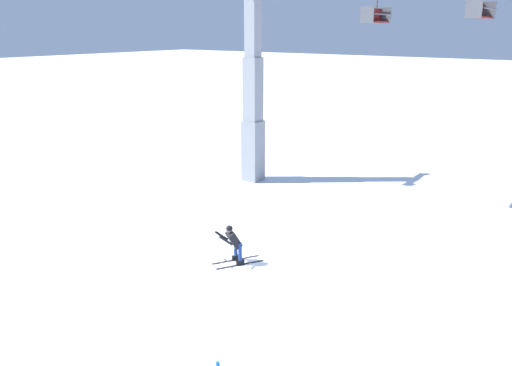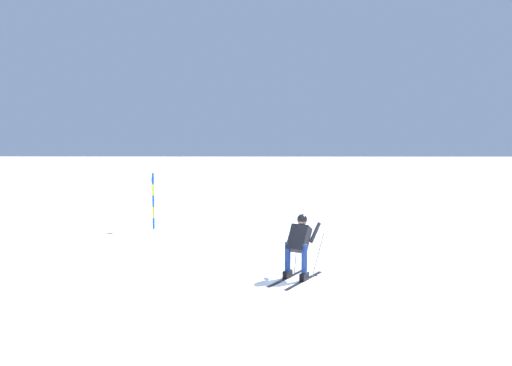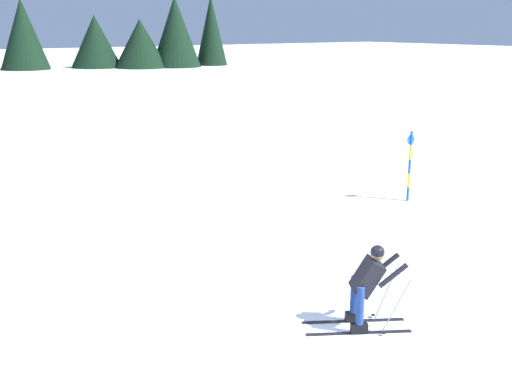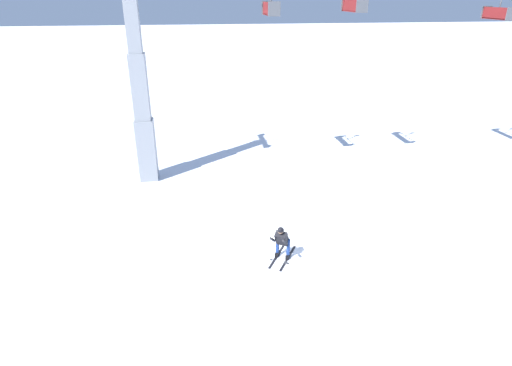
# 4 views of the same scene
# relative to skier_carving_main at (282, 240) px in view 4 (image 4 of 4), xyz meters

# --- Properties ---
(ground_plane) EXTENTS (260.00, 260.00, 0.00)m
(ground_plane) POSITION_rel_skier_carving_main_xyz_m (-0.21, 1.28, -0.82)
(ground_plane) COLOR white
(skier_carving_main) EXTENTS (1.36, 1.77, 1.57)m
(skier_carving_main) POSITION_rel_skier_carving_main_xyz_m (0.00, 0.00, 0.00)
(skier_carving_main) COLOR black
(skier_carving_main) RESTS_ON ground_plane
(lift_tower_near) EXTENTS (0.92, 2.85, 10.20)m
(lift_tower_near) POSITION_rel_skier_carving_main_xyz_m (-5.39, 8.37, 3.36)
(lift_tower_near) COLOR gray
(lift_tower_near) RESTS_ON ground_plane
(chairlift_seat_nearest) EXTENTS (0.61, 1.84, 2.08)m
(chairlift_seat_nearest) POSITION_rel_skier_carving_main_xyz_m (0.95, 8.37, 7.54)
(chairlift_seat_nearest) COLOR black
(chairlift_seat_second) EXTENTS (0.61, 2.15, 1.94)m
(chairlift_seat_second) POSITION_rel_skier_carving_main_xyz_m (5.05, 8.37, 7.65)
(chairlift_seat_second) COLOR black
(chairlift_seat_middle) EXTENTS (0.61, 2.00, 2.35)m
(chairlift_seat_middle) POSITION_rel_skier_carving_main_xyz_m (12.83, 8.37, 7.28)
(chairlift_seat_middle) COLOR black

